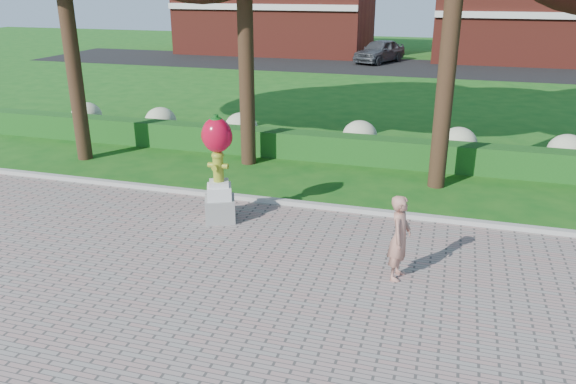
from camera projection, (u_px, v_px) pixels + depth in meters
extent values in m
plane|color=#145315|center=(238.00, 260.00, 10.97)|extent=(100.00, 100.00, 0.00)
cube|color=#ADADA5|center=(283.00, 203.00, 13.63)|extent=(40.00, 0.18, 0.15)
cube|color=#144817|center=(321.00, 147.00, 17.11)|extent=(24.00, 0.70, 0.80)
ellipsoid|color=#9EA47D|center=(87.00, 116.00, 20.36)|extent=(1.10, 1.10, 0.99)
ellipsoid|color=#9EA47D|center=(161.00, 121.00, 19.56)|extent=(1.10, 1.10, 0.99)
ellipsoid|color=#9EA47D|center=(241.00, 127.00, 18.76)|extent=(1.10, 1.10, 0.99)
ellipsoid|color=#9EA47D|center=(360.00, 136.00, 17.69)|extent=(1.10, 1.10, 0.99)
ellipsoid|color=#9EA47D|center=(458.00, 143.00, 16.89)|extent=(1.10, 1.10, 0.99)
ellipsoid|color=#9EA47D|center=(567.00, 151.00, 16.08)|extent=(1.10, 1.10, 0.99)
cube|color=black|center=(397.00, 67.00, 36.10)|extent=(50.00, 8.00, 0.02)
cube|color=maroon|center=(277.00, 5.00, 42.94)|extent=(14.00, 8.00, 7.00)
cube|color=maroon|center=(528.00, 12.00, 38.23)|extent=(12.00, 8.00, 6.40)
cylinder|color=black|center=(71.00, 47.00, 16.15)|extent=(0.44, 0.44, 6.72)
cylinder|color=black|center=(246.00, 59.00, 15.81)|extent=(0.44, 0.44, 6.16)
cylinder|color=black|center=(449.00, 46.00, 13.69)|extent=(0.44, 0.44, 7.28)
cube|color=gray|center=(220.00, 209.00, 12.64)|extent=(0.86, 0.86, 0.53)
cube|color=silver|center=(219.00, 192.00, 12.49)|extent=(0.70, 0.70, 0.30)
cube|color=silver|center=(219.00, 183.00, 12.42)|extent=(0.56, 0.56, 0.11)
cylinder|color=olive|center=(218.00, 168.00, 12.30)|extent=(0.23, 0.23, 0.59)
ellipsoid|color=olive|center=(218.00, 155.00, 12.20)|extent=(0.28, 0.28, 0.19)
cylinder|color=olive|center=(211.00, 165.00, 12.33)|extent=(0.13, 0.12, 0.12)
cylinder|color=olive|center=(225.00, 166.00, 12.23)|extent=(0.13, 0.12, 0.12)
cylinder|color=olive|center=(215.00, 168.00, 12.14)|extent=(0.13, 0.13, 0.13)
cylinder|color=olive|center=(217.00, 152.00, 12.17)|extent=(0.08, 0.08, 0.05)
ellipsoid|color=#AD0923|center=(217.00, 135.00, 12.04)|extent=(0.66, 0.59, 0.77)
ellipsoid|color=#AD0923|center=(209.00, 135.00, 12.10)|extent=(0.33, 0.33, 0.49)
ellipsoid|color=#AD0923|center=(225.00, 137.00, 12.00)|extent=(0.33, 0.33, 0.49)
cylinder|color=#125016|center=(216.00, 118.00, 11.91)|extent=(0.11, 0.11, 0.13)
ellipsoid|color=#125016|center=(216.00, 119.00, 11.92)|extent=(0.25, 0.25, 0.08)
imported|color=#B07664|center=(400.00, 238.00, 9.98)|extent=(0.46, 0.63, 1.59)
imported|color=#43474C|center=(379.00, 51.00, 37.78)|extent=(3.39, 4.83, 1.53)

